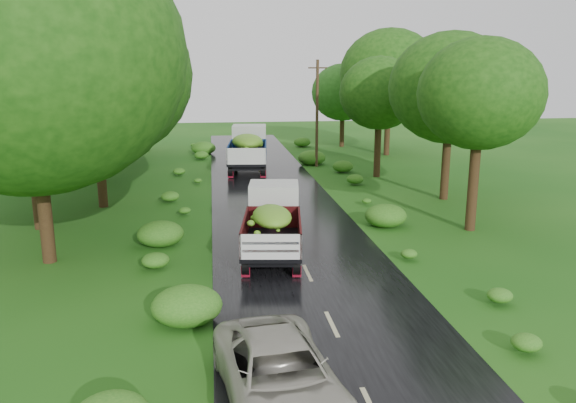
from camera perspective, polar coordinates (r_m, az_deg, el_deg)
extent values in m
plane|color=#154C10|center=(15.90, 4.47, -12.36)|extent=(120.00, 120.00, 0.00)
cube|color=black|center=(20.43, 1.53, -6.30)|extent=(6.50, 80.00, 0.02)
cube|color=#BFB78C|center=(15.89, 4.47, -12.29)|extent=(0.12, 1.60, 0.00)
cube|color=#BFB78C|center=(19.50, 2.00, -7.25)|extent=(0.12, 1.60, 0.00)
cube|color=#BFB78C|center=(23.24, 0.34, -3.80)|extent=(0.12, 1.60, 0.00)
cube|color=#BFB78C|center=(27.05, -0.84, -1.32)|extent=(0.12, 1.60, 0.00)
cube|color=#BFB78C|center=(30.92, -1.73, 0.55)|extent=(0.12, 1.60, 0.00)
cube|color=#BFB78C|center=(34.81, -2.42, 2.00)|extent=(0.12, 1.60, 0.00)
cube|color=#BFB78C|center=(38.72, -2.97, 3.16)|extent=(0.12, 1.60, 0.00)
cube|color=#BFB78C|center=(42.65, -3.42, 4.11)|extent=(0.12, 1.60, 0.00)
cube|color=#BFB78C|center=(46.60, -3.80, 4.89)|extent=(0.12, 1.60, 0.00)
cube|color=#BFB78C|center=(50.55, -4.11, 5.56)|extent=(0.12, 1.60, 0.00)
cube|color=#BFB78C|center=(54.51, -4.39, 6.12)|extent=(0.12, 1.60, 0.00)
cube|color=black|center=(21.08, -1.55, -4.05)|extent=(2.18, 5.16, 0.25)
cylinder|color=black|center=(22.89, -3.59, -2.99)|extent=(0.36, 0.91, 0.89)
cylinder|color=black|center=(22.85, 0.73, -3.00)|extent=(0.36, 0.91, 0.89)
cylinder|color=black|center=(20.08, -4.09, -5.38)|extent=(0.36, 0.91, 0.89)
cylinder|color=black|center=(20.04, 0.85, -5.39)|extent=(0.36, 0.91, 0.89)
cylinder|color=black|center=(19.23, -4.28, -6.25)|extent=(0.36, 0.91, 0.89)
cylinder|color=black|center=(19.18, 0.89, -6.26)|extent=(0.36, 0.91, 0.89)
cube|color=maroon|center=(19.01, -4.33, -7.11)|extent=(0.30, 0.08, 0.40)
cube|color=maroon|center=(18.96, 0.91, -7.13)|extent=(0.30, 0.08, 0.40)
cube|color=silver|center=(22.75, -1.44, -0.21)|extent=(2.17, 1.93, 1.69)
cube|color=black|center=(20.13, -1.62, -4.31)|extent=(2.53, 4.06, 0.14)
cube|color=#4B0D10|center=(20.04, -4.45, -2.96)|extent=(0.58, 3.80, 0.84)
cube|color=#4B0D10|center=(19.99, 1.21, -2.97)|extent=(0.58, 3.80, 0.84)
cube|color=#4B0D10|center=(21.79, -1.50, -1.58)|extent=(2.03, 0.34, 0.84)
cube|color=silver|center=(18.20, -1.78, -4.63)|extent=(2.03, 0.34, 0.84)
ellipsoid|color=#4F8017|center=(19.84, -1.64, -1.50)|extent=(2.13, 3.41, 0.89)
cube|color=black|center=(38.68, -4.04, 4.15)|extent=(2.47, 6.22, 0.30)
cylinder|color=black|center=(40.93, -5.39, 4.41)|extent=(0.41, 1.10, 1.08)
cylinder|color=black|center=(40.85, -2.46, 4.44)|extent=(0.41, 1.10, 1.08)
cylinder|color=black|center=(37.40, -5.72, 3.55)|extent=(0.41, 1.10, 1.08)
cylinder|color=black|center=(37.32, -2.51, 3.58)|extent=(0.41, 1.10, 1.08)
cylinder|color=black|center=(36.32, -5.83, 3.25)|extent=(0.41, 1.10, 1.08)
cylinder|color=black|center=(36.23, -2.53, 3.29)|extent=(0.41, 1.10, 1.08)
cube|color=maroon|center=(36.00, -5.86, 2.78)|extent=(0.37, 0.08, 0.48)
cube|color=maroon|center=(35.92, -2.53, 2.81)|extent=(0.37, 0.08, 0.48)
cube|color=silver|center=(40.91, -3.94, 6.32)|extent=(2.57, 2.28, 2.05)
cube|color=black|center=(37.53, -4.11, 4.23)|extent=(2.94, 4.86, 0.17)
cube|color=navy|center=(37.50, -5.96, 5.11)|extent=(0.56, 4.61, 1.02)
cube|color=navy|center=(37.41, -2.29, 5.15)|extent=(0.56, 4.61, 1.02)
cube|color=navy|center=(39.68, -4.00, 5.61)|extent=(2.47, 0.34, 1.02)
cube|color=silver|center=(35.19, -4.27, 4.60)|extent=(2.47, 0.34, 1.02)
ellipsoid|color=#4F8017|center=(37.35, -4.14, 6.11)|extent=(2.47, 4.08, 1.08)
imported|color=#ABA698|center=(12.15, -0.86, -17.26)|extent=(2.85, 5.16, 1.37)
cylinder|color=#382616|center=(40.01, 2.97, 8.86)|extent=(0.27, 0.27, 7.47)
cube|color=#382616|center=(39.89, 3.02, 13.41)|extent=(1.25, 0.57, 0.09)
cylinder|color=black|center=(21.46, -24.04, 4.96)|extent=(0.48, 0.48, 8.35)
ellipsoid|color=#14420C|center=(21.29, -24.86, 13.42)|extent=(4.60, 4.60, 4.14)
cylinder|color=black|center=(26.36, -24.64, 5.76)|extent=(0.47, 0.47, 7.89)
ellipsoid|color=#14420C|center=(26.19, -25.29, 12.26)|extent=(4.53, 4.53, 4.08)
cylinder|color=black|center=(29.53, -18.75, 6.59)|extent=(0.46, 0.46, 7.51)
ellipsoid|color=#14420C|center=(29.36, -19.17, 12.12)|extent=(4.36, 4.36, 3.93)
cylinder|color=black|center=(36.36, -19.27, 8.64)|extent=(0.49, 0.49, 8.68)
ellipsoid|color=#14420C|center=(36.28, -19.68, 13.82)|extent=(4.59, 4.59, 4.13)
cylinder|color=black|center=(41.08, -18.23, 8.09)|extent=(0.45, 0.45, 7.13)
ellipsoid|color=#14420C|center=(40.95, -18.51, 11.86)|extent=(3.20, 3.20, 2.88)
cylinder|color=black|center=(45.85, -17.47, 9.36)|extent=(0.48, 0.48, 8.29)
ellipsoid|color=#14420C|center=(45.77, -17.75, 13.29)|extent=(4.63, 4.63, 4.17)
cylinder|color=black|center=(49.37, -14.41, 9.34)|extent=(0.46, 0.46, 7.49)
ellipsoid|color=#14420C|center=(49.27, -14.61, 12.64)|extent=(3.54, 3.54, 3.19)
cylinder|color=black|center=(25.16, 18.51, 4.57)|extent=(0.44, 0.44, 6.67)
ellipsoid|color=#1F5715|center=(24.92, 18.94, 10.33)|extent=(3.22, 3.22, 2.90)
cylinder|color=black|center=(30.93, 15.90, 6.32)|extent=(0.44, 0.44, 6.71)
ellipsoid|color=#1F5715|center=(30.74, 16.20, 11.03)|extent=(3.58, 3.58, 3.22)
cylinder|color=black|center=(36.62, 9.15, 7.20)|extent=(0.43, 0.43, 6.09)
ellipsoid|color=#1F5715|center=(36.45, 9.29, 10.82)|extent=(3.20, 3.20, 2.88)
cylinder|color=black|center=(46.13, 10.13, 9.17)|extent=(0.46, 0.46, 7.31)
ellipsoid|color=#1F5715|center=(46.02, 10.28, 12.62)|extent=(3.97, 3.97, 3.58)
cylinder|color=black|center=(50.73, 5.54, 8.64)|extent=(0.41, 0.41, 5.47)
ellipsoid|color=#1F5715|center=(50.60, 5.59, 10.99)|extent=(3.33, 3.33, 3.00)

